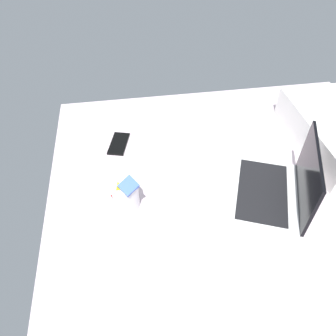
% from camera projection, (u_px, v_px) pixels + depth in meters
% --- Properties ---
extents(bed_mattress, '(1.80, 1.40, 0.18)m').
position_uv_depth(bed_mattress, '(261.00, 259.00, 1.07)').
color(bed_mattress, silver).
rests_on(bed_mattress, ground).
extents(laptop, '(0.39, 0.34, 0.23)m').
position_uv_depth(laptop, '(277.00, 189.00, 1.11)').
color(laptop, silver).
rests_on(laptop, bed_mattress).
extents(snack_cup, '(0.10, 0.10, 0.15)m').
position_uv_depth(snack_cup, '(125.00, 194.00, 1.08)').
color(snack_cup, silver).
rests_on(snack_cup, bed_mattress).
extents(cell_phone, '(0.15, 0.10, 0.01)m').
position_uv_depth(cell_phone, '(119.00, 144.00, 1.35)').
color(cell_phone, black).
rests_on(cell_phone, bed_mattress).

